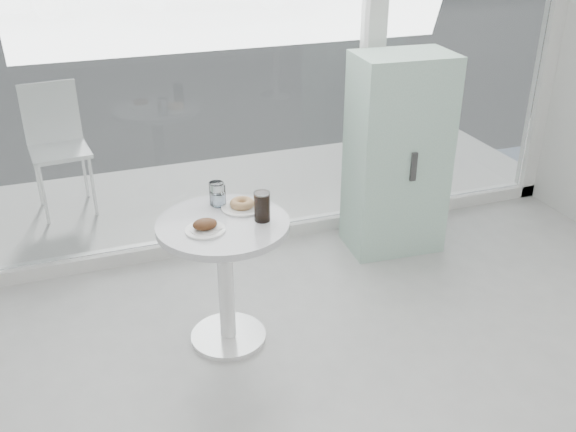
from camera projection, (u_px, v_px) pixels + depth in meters
name	position (u px, v px, depth m)	size (l,w,h in m)	color
storefront	(260.00, 4.00, 4.11)	(5.00, 0.14, 3.00)	white
main_table	(225.00, 257.00, 3.53)	(0.72, 0.72, 0.77)	white
patio_deck	(227.00, 195.00, 5.51)	(5.60, 1.60, 0.05)	beige
street	(99.00, 0.00, 15.78)	(40.00, 24.00, 0.00)	#3B3B3B
mint_cabinet	(397.00, 155.00, 4.48)	(0.68, 0.48, 1.42)	#97C1AE
patio_chair	(57.00, 140.00, 5.02)	(0.48, 0.48, 1.00)	white
plate_fritter	(206.00, 226.00, 3.33)	(0.21, 0.21, 0.07)	white
plate_donut	(242.00, 205.00, 3.57)	(0.23, 0.23, 0.06)	white
water_tumbler_a	(219.00, 196.00, 3.59)	(0.08, 0.08, 0.13)	white
water_tumbler_b	(217.00, 195.00, 3.60)	(0.08, 0.08, 0.13)	white
cola_glass	(262.00, 207.00, 3.41)	(0.09, 0.09, 0.17)	white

